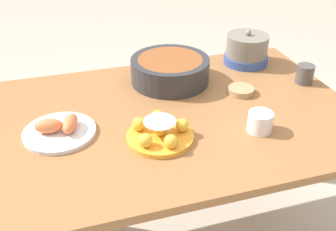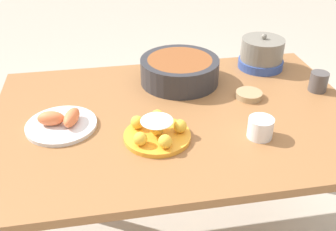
# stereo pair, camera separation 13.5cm
# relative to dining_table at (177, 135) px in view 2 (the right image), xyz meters

# --- Properties ---
(dining_table) EXTENTS (1.34, 0.91, 0.74)m
(dining_table) POSITION_rel_dining_table_xyz_m (0.00, 0.00, 0.00)
(dining_table) COLOR #936038
(dining_table) RESTS_ON ground_plane
(cake_plate) EXTENTS (0.22, 0.22, 0.08)m
(cake_plate) POSITION_rel_dining_table_xyz_m (-0.10, -0.14, 0.12)
(cake_plate) COLOR gold
(cake_plate) RESTS_ON dining_table
(serving_bowl) EXTENTS (0.33, 0.33, 0.10)m
(serving_bowl) POSITION_rel_dining_table_xyz_m (0.06, 0.25, 0.15)
(serving_bowl) COLOR #2D2D33
(serving_bowl) RESTS_ON dining_table
(sauce_bowl) EXTENTS (0.10, 0.10, 0.02)m
(sauce_bowl) POSITION_rel_dining_table_xyz_m (0.30, 0.07, 0.11)
(sauce_bowl) COLOR tan
(sauce_bowl) RESTS_ON dining_table
(seafood_platter) EXTENTS (0.24, 0.24, 0.06)m
(seafood_platter) POSITION_rel_dining_table_xyz_m (-0.41, -0.02, 0.12)
(seafood_platter) COLOR silver
(seafood_platter) RESTS_ON dining_table
(cup_near) EXTENTS (0.08, 0.08, 0.07)m
(cup_near) POSITION_rel_dining_table_xyz_m (0.24, -0.19, 0.13)
(cup_near) COLOR white
(cup_near) RESTS_ON dining_table
(cup_far) EXTENTS (0.07, 0.07, 0.08)m
(cup_far) POSITION_rel_dining_table_xyz_m (0.59, 0.08, 0.14)
(cup_far) COLOR #4C4747
(cup_far) RESTS_ON dining_table
(warming_pot) EXTENTS (0.20, 0.20, 0.16)m
(warming_pot) POSITION_rel_dining_table_xyz_m (0.45, 0.33, 0.16)
(warming_pot) COLOR #334C99
(warming_pot) RESTS_ON dining_table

